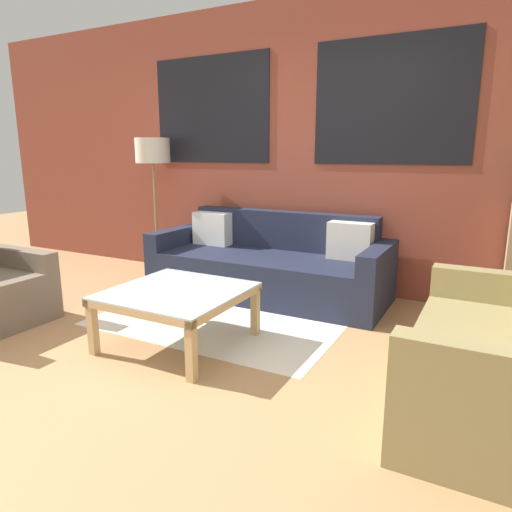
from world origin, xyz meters
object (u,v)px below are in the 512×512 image
(couch_dark, at_px, (269,267))
(floor_lamp, at_px, (153,157))
(settee_vintage, at_px, (504,360))
(coffee_table, at_px, (177,298))

(couch_dark, distance_m, floor_lamp, 1.84)
(couch_dark, distance_m, settee_vintage, 2.41)
(couch_dark, xyz_separation_m, coffee_table, (-0.04, -1.38, 0.07))
(settee_vintage, relative_size, coffee_table, 1.62)
(couch_dark, relative_size, coffee_table, 2.54)
(floor_lamp, bearing_deg, settee_vintage, -22.98)
(floor_lamp, bearing_deg, coffee_table, -46.38)
(couch_dark, xyz_separation_m, settee_vintage, (2.01, -1.33, 0.03))
(settee_vintage, height_order, floor_lamp, floor_lamp)
(settee_vintage, bearing_deg, coffee_table, -178.59)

